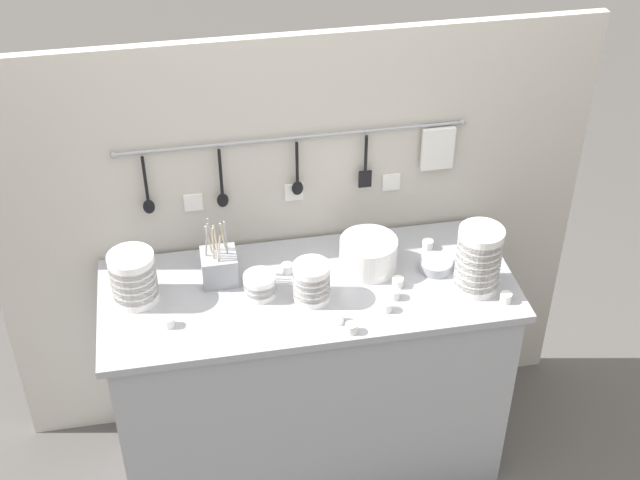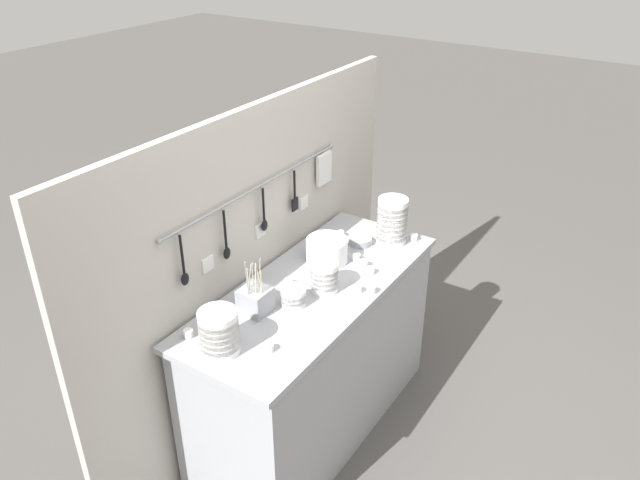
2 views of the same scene
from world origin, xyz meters
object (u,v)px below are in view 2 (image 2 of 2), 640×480
at_px(steel_mixing_bowl, 360,241).
at_px(cup_edge_far, 188,333).
at_px(cup_front_right, 371,271).
at_px(cup_front_left, 357,289).
at_px(cup_beside_plates, 414,237).
at_px(cup_back_right, 269,348).
at_px(bowl_stack_back_corner, 219,332).
at_px(cup_by_caddy, 356,258).
at_px(bowl_stack_nested_right, 392,221).
at_px(bowl_stack_wide_centre, 293,296).
at_px(cutlery_caddy, 255,300).
at_px(cup_edge_near, 372,290).
at_px(plate_stack, 327,250).
at_px(bowl_stack_tall_left, 324,277).
at_px(cup_centre, 288,282).
at_px(cup_mid_row, 340,234).
at_px(cup_back_left, 364,263).

bearing_deg(steel_mixing_bowl, cup_edge_far, 169.29).
height_order(cup_front_right, cup_front_left, same).
relative_size(cup_beside_plates, cup_front_right, 1.00).
distance_m(cup_beside_plates, cup_back_right, 1.20).
distance_m(bowl_stack_back_corner, cup_beside_plates, 1.33).
distance_m(cup_by_caddy, cup_front_right, 0.14).
height_order(bowl_stack_nested_right, cup_front_right, bowl_stack_nested_right).
bearing_deg(cup_front_right, bowl_stack_nested_right, 10.89).
height_order(bowl_stack_wide_centre, cutlery_caddy, cutlery_caddy).
distance_m(cup_by_caddy, cup_edge_near, 0.31).
relative_size(cutlery_caddy, cup_front_left, 6.38).
xyz_separation_m(cutlery_caddy, cup_front_left, (0.38, -0.31, -0.04)).
bearing_deg(cutlery_caddy, cup_front_right, -26.86).
bearing_deg(cup_edge_far, cup_edge_near, -34.24).
bearing_deg(bowl_stack_nested_right, cup_front_left, -169.71).
relative_size(plate_stack, cup_edge_far, 5.10).
relative_size(bowl_stack_tall_left, cup_edge_far, 3.58).
bearing_deg(cup_back_right, plate_stack, 14.51).
relative_size(cup_by_caddy, cup_edge_near, 1.00).
distance_m(bowl_stack_tall_left, cutlery_caddy, 0.36).
height_order(bowl_stack_tall_left, bowl_stack_wide_centre, bowl_stack_tall_left).
height_order(cup_front_left, cup_edge_near, same).
distance_m(bowl_stack_back_corner, plate_stack, 0.86).
distance_m(bowl_stack_nested_right, steel_mixing_bowl, 0.20).
distance_m(cup_front_right, cup_front_left, 0.18).
relative_size(cup_by_caddy, cup_centre, 1.00).
xyz_separation_m(bowl_stack_tall_left, steel_mixing_bowl, (0.49, 0.08, -0.06)).
xyz_separation_m(bowl_stack_wide_centre, cup_by_caddy, (0.50, -0.04, -0.03)).
bearing_deg(cup_mid_row, steel_mixing_bowl, -93.01).
distance_m(plate_stack, cup_front_right, 0.26).
distance_m(cup_front_right, cup_back_left, 0.08).
relative_size(bowl_stack_nested_right, cup_back_left, 6.10).
distance_m(cup_centre, cup_back_right, 0.50).
height_order(cup_front_right, cup_edge_near, same).
relative_size(bowl_stack_wide_centre, cup_by_caddy, 2.79).
relative_size(cup_centre, cup_edge_far, 1.00).
height_order(bowl_stack_nested_right, cup_mid_row, bowl_stack_nested_right).
height_order(bowl_stack_tall_left, cup_edge_far, bowl_stack_tall_left).
relative_size(cup_centre, cup_front_left, 1.00).
bearing_deg(cup_centre, bowl_stack_nested_right, -17.90).
relative_size(plate_stack, cup_front_left, 5.10).
bearing_deg(bowl_stack_tall_left, bowl_stack_nested_right, -4.48).
height_order(cup_beside_plates, cup_back_left, same).
xyz_separation_m(cutlery_caddy, cup_centre, (0.25, -0.00, -0.04)).
bearing_deg(cup_edge_near, cutlery_caddy, 138.13).
distance_m(bowl_stack_tall_left, cup_front_right, 0.28).
height_order(bowl_stack_nested_right, cup_back_left, bowl_stack_nested_right).
bearing_deg(cup_back_right, cup_mid_row, 14.92).
bearing_deg(bowl_stack_nested_right, cup_mid_row, 111.81).
height_order(plate_stack, cutlery_caddy, cutlery_caddy).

